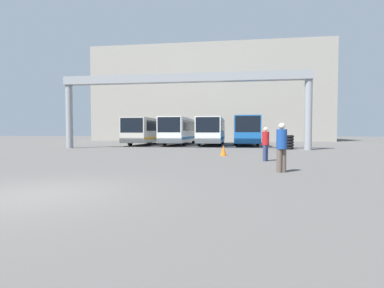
# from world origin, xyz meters

# --- Properties ---
(ground_plane) EXTENTS (200.00, 200.00, 0.00)m
(ground_plane) POSITION_xyz_m (0.00, 0.00, 0.00)
(ground_plane) COLOR #514F4C
(building_backdrop) EXTENTS (39.69, 12.00, 15.91)m
(building_backdrop) POSITION_xyz_m (0.00, 47.88, 7.96)
(building_backdrop) COLOR gray
(building_backdrop) RESTS_ON ground
(overhead_gantry) EXTENTS (21.21, 0.80, 6.36)m
(overhead_gantry) POSITION_xyz_m (0.00, 18.91, 5.20)
(overhead_gantry) COLOR gray
(overhead_gantry) RESTS_ON ground
(bus_slot_0) EXTENTS (2.57, 11.96, 2.96)m
(bus_slot_0) POSITION_xyz_m (-5.67, 28.21, 1.71)
(bus_slot_0) COLOR beige
(bus_slot_0) RESTS_ON ground
(bus_slot_1) EXTENTS (2.50, 12.38, 3.01)m
(bus_slot_1) POSITION_xyz_m (-1.89, 28.42, 1.74)
(bus_slot_1) COLOR silver
(bus_slot_1) RESTS_ON ground
(bus_slot_2) EXTENTS (2.53, 11.24, 2.99)m
(bus_slot_2) POSITION_xyz_m (1.89, 27.85, 1.72)
(bus_slot_2) COLOR silver
(bus_slot_2) RESTS_ON ground
(bus_slot_3) EXTENTS (2.56, 11.68, 3.07)m
(bus_slot_3) POSITION_xyz_m (5.67, 28.07, 1.77)
(bus_slot_3) COLOR #1959A5
(bus_slot_3) RESTS_ON ground
(pedestrian_near_left) EXTENTS (0.37, 0.37, 1.77)m
(pedestrian_near_left) POSITION_xyz_m (6.13, 4.74, 0.94)
(pedestrian_near_left) COLOR brown
(pedestrian_near_left) RESTS_ON ground
(pedestrian_near_center) EXTENTS (0.35, 0.35, 1.68)m
(pedestrian_near_center) POSITION_xyz_m (5.99, 8.96, 0.89)
(pedestrian_near_center) COLOR navy
(pedestrian_near_center) RESTS_ON ground
(traffic_cone) EXTENTS (0.37, 0.37, 0.66)m
(traffic_cone) POSITION_xyz_m (3.80, 11.97, 0.33)
(traffic_cone) COLOR orange
(traffic_cone) RESTS_ON ground
(tire_stack) EXTENTS (1.04, 1.04, 1.20)m
(tire_stack) POSITION_xyz_m (8.88, 19.85, 0.60)
(tire_stack) COLOR black
(tire_stack) RESTS_ON ground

